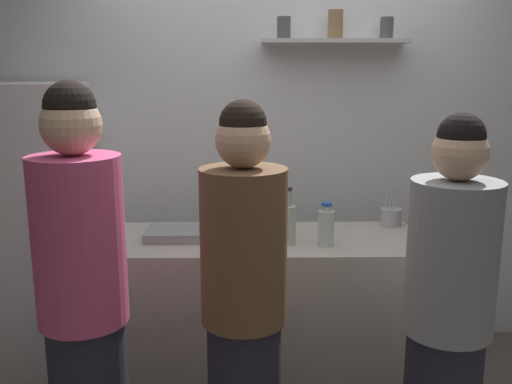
% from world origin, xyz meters
% --- Properties ---
extents(back_wall_assembly, '(4.80, 0.32, 2.60)m').
position_xyz_m(back_wall_assembly, '(0.00, 1.25, 1.30)').
color(back_wall_assembly, white).
rests_on(back_wall_assembly, ground).
extents(refrigerator, '(0.64, 0.64, 1.69)m').
position_xyz_m(refrigerator, '(-1.50, 0.85, 0.84)').
color(refrigerator, white).
rests_on(refrigerator, ground).
extents(counter, '(1.75, 0.64, 0.88)m').
position_xyz_m(counter, '(-0.17, 0.53, 0.44)').
color(counter, '#B7B2A8').
rests_on(counter, ground).
extents(baking_pan, '(0.34, 0.24, 0.05)m').
position_xyz_m(baking_pan, '(-0.58, 0.53, 0.91)').
color(baking_pan, gray).
rests_on(baking_pan, counter).
extents(utensil_holder, '(0.12, 0.12, 0.22)m').
position_xyz_m(utensil_holder, '(0.60, 0.76, 0.94)').
color(utensil_holder, '#B2B2B7').
rests_on(utensil_holder, counter).
extents(wine_bottle_green_glass, '(0.07, 0.07, 0.33)m').
position_xyz_m(wine_bottle_green_glass, '(-0.26, 0.72, 1.01)').
color(wine_bottle_green_glass, '#19471E').
rests_on(wine_bottle_green_glass, counter).
extents(wine_bottle_amber_glass, '(0.07, 0.07, 0.30)m').
position_xyz_m(wine_bottle_amber_glass, '(-0.26, 0.39, 0.99)').
color(wine_bottle_amber_glass, '#472814').
rests_on(wine_bottle_amber_glass, counter).
extents(wine_bottle_pale_glass, '(0.08, 0.08, 0.30)m').
position_xyz_m(wine_bottle_pale_glass, '(-0.01, 0.43, 0.99)').
color(wine_bottle_pale_glass, '#B2BFB2').
rests_on(wine_bottle_pale_glass, counter).
extents(water_bottle_plastic, '(0.08, 0.08, 0.22)m').
position_xyz_m(water_bottle_plastic, '(0.18, 0.40, 0.98)').
color(water_bottle_plastic, silver).
rests_on(water_bottle_plastic, counter).
extents(person_brown_jacket, '(0.34, 0.34, 1.65)m').
position_xyz_m(person_brown_jacket, '(-0.23, -0.24, 0.82)').
color(person_brown_jacket, '#262633').
rests_on(person_brown_jacket, ground).
extents(person_grey_hoodie, '(0.34, 0.34, 1.61)m').
position_xyz_m(person_grey_hoodie, '(0.56, -0.31, 0.79)').
color(person_grey_hoodie, '#262633').
rests_on(person_grey_hoodie, ground).
extents(person_pink_top, '(0.34, 0.34, 1.72)m').
position_xyz_m(person_pink_top, '(-0.85, -0.31, 0.86)').
color(person_pink_top, '#262633').
rests_on(person_pink_top, ground).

